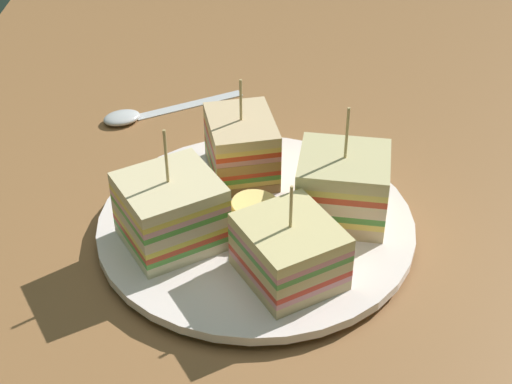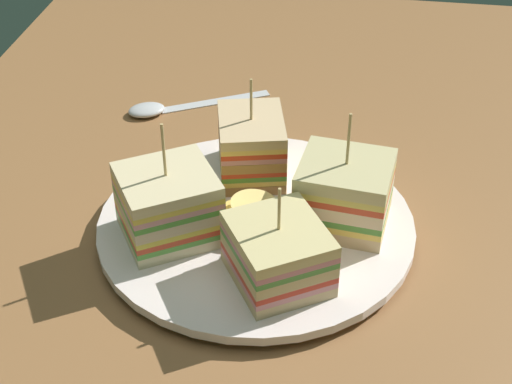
{
  "view_description": "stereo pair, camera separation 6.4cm",
  "coord_description": "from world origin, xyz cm",
  "views": [
    {
      "loc": [
        51.38,
        1.67,
        42.34
      ],
      "look_at": [
        0.0,
        0.0,
        4.48
      ],
      "focal_mm": 54.87,
      "sensor_mm": 36.0,
      "label": 1
    },
    {
      "loc": [
        50.78,
        8.02,
        42.34
      ],
      "look_at": [
        0.0,
        0.0,
        4.48
      ],
      "focal_mm": 54.87,
      "sensor_mm": 36.0,
      "label": 2
    }
  ],
  "objects": [
    {
      "name": "sandwich_wedge_2",
      "position": [
        -7.01,
        -1.52,
        4.26
      ],
      "size": [
        8.47,
        7.19,
        9.5
      ],
      "rotation": [
        0.0,
        0.0,
        6.51
      ],
      "color": "beige",
      "rests_on": "plate"
    },
    {
      "name": "sandwich_wedge_3",
      "position": [
        2.7,
        -6.65,
        4.39
      ],
      "size": [
        9.66,
        9.84,
        10.49
      ],
      "rotation": [
        0.0,
        0.0,
        8.4
      ],
      "color": "beige",
      "rests_on": "plate"
    },
    {
      "name": "plate",
      "position": [
        0.0,
        0.0,
        0.89
      ],
      "size": [
        26.61,
        26.61,
        1.48
      ],
      "color": "white",
      "rests_on": "ground_plane"
    },
    {
      "name": "ground_plane",
      "position": [
        0.0,
        0.0,
        -0.9
      ],
      "size": [
        106.45,
        70.71,
        1.8
      ],
      "primitive_type": "cube",
      "color": "#946339"
    },
    {
      "name": "spoon",
      "position": [
        -18.85,
        -12.84,
        0.41
      ],
      "size": [
        9.07,
        14.68,
        1.0
      ],
      "rotation": [
        0.0,
        0.0,
        5.2
      ],
      "color": "silver",
      "rests_on": "ground_plane"
    },
    {
      "name": "sandwich_wedge_1",
      "position": [
        -1.1,
        7.08,
        4.38
      ],
      "size": [
        7.53,
        8.13,
        10.42
      ],
      "rotation": [
        0.0,
        0.0,
        4.59
      ],
      "color": "#D7B784",
      "rests_on": "plate"
    },
    {
      "name": "chip_pile",
      "position": [
        0.56,
        -0.59,
        2.77
      ],
      "size": [
        6.68,
        7.19,
        2.75
      ],
      "color": "#F2C77E",
      "rests_on": "plate"
    },
    {
      "name": "sandwich_wedge_0",
      "position": [
        6.63,
        2.72,
        3.88
      ],
      "size": [
        9.69,
        9.41,
        8.48
      ],
      "rotation": [
        0.0,
        0.0,
        3.69
      ],
      "color": "#DCB883",
      "rests_on": "plate"
    }
  ]
}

